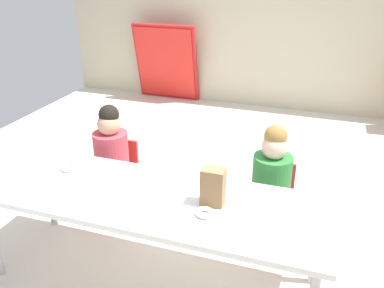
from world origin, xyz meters
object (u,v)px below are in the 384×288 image
object	(u,v)px
donut_powdered_loose	(204,213)
craft_table	(151,203)
folded_activity_table	(166,63)
donut_powdered_on_plate	(69,167)
paper_bag_brown	(213,187)
paper_plate_near_edge	(70,170)
seated_child_near_camera	(112,152)
seated_child_middle_seat	(272,177)

from	to	relation	value
donut_powdered_loose	craft_table	bearing A→B (deg)	166.74
folded_activity_table	donut_powdered_on_plate	size ratio (longest dim) A/B	9.58
craft_table	donut_powdered_loose	xyz separation A→B (m)	(0.36, -0.08, 0.06)
paper_bag_brown	donut_powdered_on_plate	world-z (taller)	paper_bag_brown
paper_plate_near_edge	donut_powdered_on_plate	world-z (taller)	donut_powdered_on_plate
donut_powdered_on_plate	donut_powdered_loose	bearing A→B (deg)	-11.38
folded_activity_table	donut_powdered_on_plate	xyz separation A→B (m)	(0.66, -3.30, 0.10)
craft_table	paper_plate_near_edge	bearing A→B (deg)	169.71
seated_child_near_camera	folded_activity_table	size ratio (longest dim) A/B	0.84
seated_child_near_camera	paper_plate_near_edge	world-z (taller)	seated_child_near_camera
seated_child_middle_seat	paper_bag_brown	distance (m)	0.62
paper_bag_brown	donut_powdered_loose	size ratio (longest dim) A/B	2.12
seated_child_near_camera	paper_bag_brown	distance (m)	1.10
donut_powdered_on_plate	seated_child_near_camera	bearing A→B (deg)	83.54
seated_child_middle_seat	paper_bag_brown	size ratio (longest dim) A/B	4.17
craft_table	donut_powdered_on_plate	size ratio (longest dim) A/B	18.49
craft_table	folded_activity_table	bearing A→B (deg)	110.68
donut_powdered_loose	paper_bag_brown	bearing A→B (deg)	84.68
folded_activity_table	donut_powdered_loose	xyz separation A→B (m)	(1.65, -3.50, 0.10)
craft_table	donut_powdered_on_plate	xyz separation A→B (m)	(-0.63, 0.11, 0.07)
seated_child_near_camera	folded_activity_table	bearing A→B (deg)	104.07
folded_activity_table	donut_powdered_loose	size ratio (longest dim) A/B	10.48
craft_table	donut_powdered_on_plate	distance (m)	0.64
seated_child_middle_seat	paper_plate_near_edge	bearing A→B (deg)	-159.90
folded_activity_table	paper_bag_brown	distance (m)	3.77
paper_bag_brown	donut_powdered_on_plate	size ratio (longest dim) A/B	1.94
seated_child_middle_seat	paper_plate_near_edge	size ratio (longest dim) A/B	5.10
paper_bag_brown	seated_child_middle_seat	bearing A→B (deg)	64.37
folded_activity_table	donut_powdered_on_plate	bearing A→B (deg)	-78.70
paper_bag_brown	donut_powdered_on_plate	xyz separation A→B (m)	(-1.00, 0.08, -0.09)
folded_activity_table	donut_powdered_loose	world-z (taller)	folded_activity_table
seated_child_middle_seat	folded_activity_table	xyz separation A→B (m)	(-1.92, 2.84, -0.02)
folded_activity_table	paper_plate_near_edge	world-z (taller)	folded_activity_table
paper_plate_near_edge	paper_bag_brown	bearing A→B (deg)	-4.48
seated_child_near_camera	seated_child_middle_seat	world-z (taller)	same
paper_bag_brown	donut_powdered_loose	xyz separation A→B (m)	(-0.01, -0.12, -0.10)
donut_powdered_on_plate	paper_plate_near_edge	bearing A→B (deg)	0.00
seated_child_near_camera	seated_child_middle_seat	xyz separation A→B (m)	(1.21, 0.00, 0.00)
seated_child_middle_seat	paper_plate_near_edge	world-z (taller)	seated_child_middle_seat
seated_child_near_camera	donut_powdered_on_plate	size ratio (longest dim) A/B	8.09
craft_table	paper_plate_near_edge	world-z (taller)	paper_plate_near_edge
seated_child_near_camera	donut_powdered_loose	distance (m)	1.15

